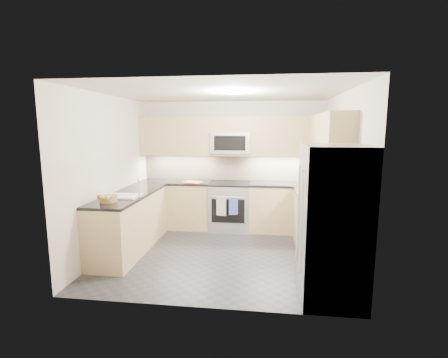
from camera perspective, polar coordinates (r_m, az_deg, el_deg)
floor at (r=5.32m, az=-0.49°, el=-12.92°), size 3.60×3.20×0.00m
ceiling at (r=4.97m, az=-0.52°, el=14.93°), size 3.60×3.20×0.02m
wall_back at (r=6.57m, az=1.37°, el=2.55°), size 3.60×0.02×2.50m
wall_front at (r=3.44m, az=-4.09°, el=-3.40°), size 3.60×0.02×2.50m
wall_left at (r=5.53m, az=-19.33°, el=0.83°), size 0.02×3.20×2.50m
wall_right at (r=5.08m, az=20.06°, el=0.10°), size 0.02×3.20×2.50m
base_cab_back_left at (r=6.62m, az=-8.38°, el=-4.53°), size 1.42×0.60×0.90m
base_cab_back_right at (r=6.40m, az=10.86°, el=-5.07°), size 1.42×0.60×0.90m
base_cab_right at (r=5.34m, az=16.07°, el=-8.10°), size 0.60×1.70×0.90m
base_cab_peninsula at (r=5.57m, az=-16.11°, el=-7.39°), size 0.60×2.00×0.90m
countertop_back_left at (r=6.53m, az=-8.48°, el=-0.51°), size 1.42×0.63×0.04m
countertop_back_right at (r=6.30m, az=10.99°, el=-0.92°), size 1.42×0.63×0.04m
countertop_right at (r=5.22m, az=16.29°, el=-3.16°), size 0.63×1.70×0.04m
countertop_peninsula at (r=5.46m, az=-16.32°, el=-2.65°), size 0.63×2.00×0.04m
upper_cab_back at (r=6.36m, az=1.23°, el=7.54°), size 3.60×0.35×0.75m
upper_cab_right at (r=5.26m, az=17.87°, el=6.80°), size 0.35×1.95×0.75m
backsplash_back at (r=6.57m, az=1.36°, el=2.07°), size 3.60×0.01×0.51m
backsplash_right at (r=5.52m, az=18.96°, el=0.26°), size 0.01×2.30×0.51m
gas_range at (r=6.39m, az=1.05°, el=-4.87°), size 0.76×0.65×0.91m
range_cooktop at (r=6.30m, az=1.06°, el=-0.81°), size 0.76×0.65×0.03m
oven_door_glass at (r=6.07m, az=0.71°, el=-5.66°), size 0.62×0.02×0.45m
oven_handle at (r=5.99m, az=0.69°, el=-3.21°), size 0.60×0.02×0.02m
microwave at (r=6.34m, az=1.20°, el=6.40°), size 0.76×0.40×0.40m
microwave_door at (r=6.13m, az=1.00°, el=6.31°), size 0.60×0.01×0.28m
refrigerator at (r=3.98m, az=18.48°, el=-7.34°), size 0.70×0.90×1.80m
fridge_handle_left at (r=3.74m, az=13.43°, el=-7.38°), size 0.02×0.02×1.20m
fridge_handle_right at (r=4.08m, az=12.90°, el=-5.96°), size 0.02×0.02×1.20m
sink_basin at (r=5.24m, az=-17.39°, el=-3.61°), size 0.52×0.38×0.16m
faucet at (r=5.10m, az=-14.84°, el=-1.55°), size 0.03×0.03×0.28m
utensil_bowl at (r=6.33m, az=16.29°, el=-0.08°), size 0.39×0.39×0.18m
cutting_board at (r=6.32m, az=-5.52°, el=-0.52°), size 0.43×0.36×0.01m
fruit_basket at (r=4.93m, az=-19.67°, el=-3.27°), size 0.29×0.29×0.09m
fruit_apple at (r=4.73m, az=-21.08°, el=-2.98°), size 0.07×0.07×0.07m
fruit_pear at (r=4.66m, az=-19.87°, el=-3.07°), size 0.07×0.07×0.07m
dish_towel_check at (r=6.03m, az=-0.50°, el=-4.80°), size 0.19×0.06×0.36m
dish_towel_blue at (r=6.00m, az=1.66°, el=-4.86°), size 0.16×0.06×0.31m
fruit_orange at (r=4.68m, az=-20.60°, el=-3.10°), size 0.06×0.06×0.06m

